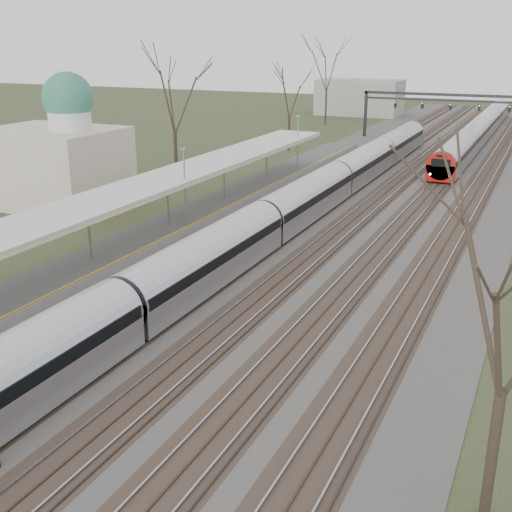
% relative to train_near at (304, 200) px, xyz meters
% --- Properties ---
extents(track_bed, '(24.00, 160.00, 0.22)m').
position_rel_train_near_xyz_m(track_bed, '(2.76, 12.97, -1.42)').
color(track_bed, '#474442').
rests_on(track_bed, ground).
extents(platform, '(3.50, 69.00, 1.00)m').
position_rel_train_near_xyz_m(platform, '(-6.55, -4.53, -0.98)').
color(platform, '#9E9B93').
rests_on(platform, ground).
extents(canopy, '(4.10, 50.00, 3.11)m').
position_rel_train_near_xyz_m(canopy, '(-6.55, -9.04, 2.45)').
color(canopy, slate).
rests_on(canopy, platform).
extents(dome_building, '(10.00, 8.00, 10.30)m').
position_rel_train_near_xyz_m(dome_building, '(-19.21, -4.03, 2.24)').
color(dome_building, beige).
rests_on(dome_building, ground).
extents(signal_gantry, '(21.00, 0.59, 6.08)m').
position_rel_train_near_xyz_m(signal_gantry, '(2.79, 42.96, 3.43)').
color(signal_gantry, black).
rests_on(signal_gantry, ground).
extents(tree_west_far, '(5.50, 5.50, 11.33)m').
position_rel_train_near_xyz_m(tree_west_far, '(-14.50, 5.97, 6.54)').
color(tree_west_far, '#2D231C').
rests_on(tree_west_far, ground).
extents(train_near, '(2.62, 75.21, 3.05)m').
position_rel_train_near_xyz_m(train_near, '(0.00, 0.00, 0.00)').
color(train_near, '#B7BAC3').
rests_on(train_near, ground).
extents(train_far, '(2.62, 60.21, 3.05)m').
position_rel_train_near_xyz_m(train_far, '(7.00, 45.85, 0.00)').
color(train_far, '#B7BAC3').
rests_on(train_far, ground).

